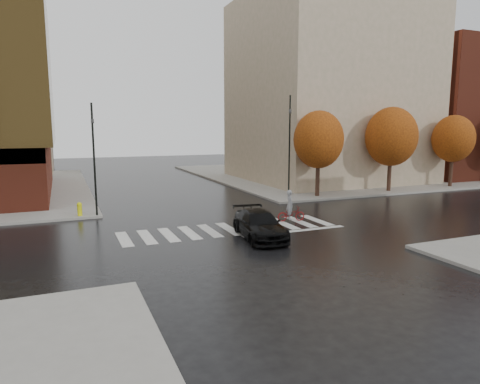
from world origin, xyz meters
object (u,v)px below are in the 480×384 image
Objects in this scene: cyclist at (291,211)px; fire_hydrant at (80,208)px; sedan at (259,225)px; traffic_light_nw at (94,153)px; traffic_light_ne at (290,139)px.

fire_hydrant is (-11.23, 5.61, -0.02)m from cyclist.
sedan is 11.18m from traffic_light_nw.
sedan is 13.21m from traffic_light_ne.
cyclist is 12.56m from fire_hydrant.
traffic_light_ne is at bearing 7.26° from fire_hydrant.
fire_hydrant is (-0.96, 0.20, -3.28)m from traffic_light_nw.
fire_hydrant is (-7.97, 8.30, -0.06)m from sedan.
cyclist is at bearing 84.78° from traffic_light_nw.
traffic_light_nw reaches higher than cyclist.
sedan is at bearing 36.63° from traffic_light_ne.
traffic_light_nw is at bearing -9.15° from traffic_light_ne.
sedan is at bearing 63.40° from traffic_light_nw.
traffic_light_ne is at bearing -17.91° from cyclist.
sedan is at bearing -46.18° from fire_hydrant.
traffic_light_ne is (14.38, 2.15, 0.66)m from traffic_light_nw.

